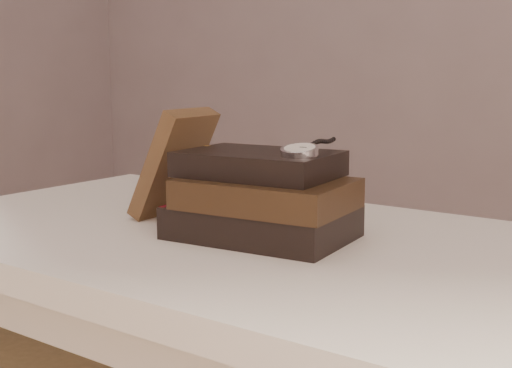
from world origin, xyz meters
The scene contains 5 objects.
table centered at (0.00, 0.35, 0.66)m, with size 1.00×0.60×0.75m.
book_stack centered at (0.08, 0.34, 0.81)m, with size 0.26×0.19×0.12m.
journal centered at (-0.11, 0.37, 0.84)m, with size 0.03×0.11×0.18m, color #3B2616.
pocket_watch centered at (0.14, 0.34, 0.88)m, with size 0.05×0.15×0.02m.
eyeglasses centered at (-0.01, 0.41, 0.82)m, with size 0.11×0.13×0.05m.
Camera 1 is at (0.62, -0.43, 0.98)m, focal length 48.27 mm.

